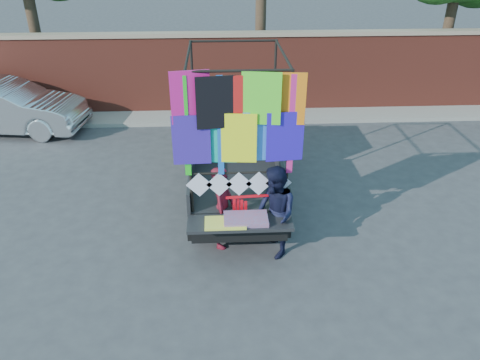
{
  "coord_description": "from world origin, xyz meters",
  "views": [
    {
      "loc": [
        -0.52,
        -8.08,
        5.54
      ],
      "look_at": [
        -0.12,
        -0.22,
        1.25
      ],
      "focal_mm": 35.0,
      "sensor_mm": 36.0,
      "label": 1
    }
  ],
  "objects_px": {
    "woman": "(222,207)",
    "man": "(275,213)",
    "sedan": "(6,107)",
    "pickup_truck": "(233,148)"
  },
  "relations": [
    {
      "from": "man",
      "to": "sedan",
      "type": "bearing_deg",
      "value": -146.99
    },
    {
      "from": "pickup_truck",
      "to": "man",
      "type": "xyz_separation_m",
      "value": [
        0.66,
        -2.9,
        0.01
      ]
    },
    {
      "from": "sedan",
      "to": "man",
      "type": "relative_size",
      "value": 2.58
    },
    {
      "from": "man",
      "to": "pickup_truck",
      "type": "bearing_deg",
      "value": 177.02
    },
    {
      "from": "man",
      "to": "woman",
      "type": "bearing_deg",
      "value": -125.0
    },
    {
      "from": "sedan",
      "to": "woman",
      "type": "relative_size",
      "value": 2.77
    },
    {
      "from": "woman",
      "to": "man",
      "type": "xyz_separation_m",
      "value": [
        0.96,
        -0.34,
        0.06
      ]
    },
    {
      "from": "sedan",
      "to": "man",
      "type": "bearing_deg",
      "value": -123.8
    },
    {
      "from": "sedan",
      "to": "man",
      "type": "distance_m",
      "value": 9.79
    },
    {
      "from": "pickup_truck",
      "to": "woman",
      "type": "height_order",
      "value": "pickup_truck"
    }
  ]
}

